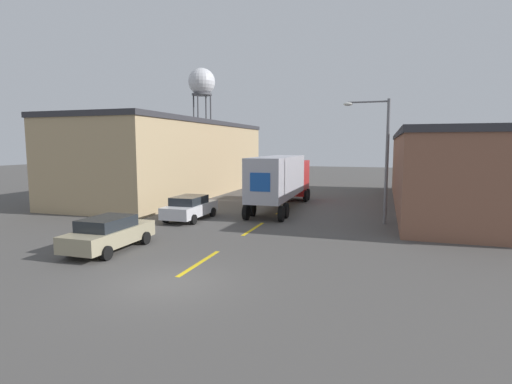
{
  "coord_description": "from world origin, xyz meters",
  "views": [
    {
      "loc": [
        7.08,
        -11.85,
        4.79
      ],
      "look_at": [
        -0.34,
        11.18,
        1.96
      ],
      "focal_mm": 28.0,
      "sensor_mm": 36.0,
      "label": 1
    }
  ],
  "objects_px": {
    "water_tower": "(202,84)",
    "street_lamp": "(381,151)",
    "parked_car_left_near": "(109,233)",
    "parked_car_left_far": "(190,207)",
    "semi_truck": "(282,178)"
  },
  "relations": [
    {
      "from": "parked_car_left_far",
      "to": "street_lamp",
      "type": "bearing_deg",
      "value": 11.99
    },
    {
      "from": "semi_truck",
      "to": "street_lamp",
      "type": "bearing_deg",
      "value": -29.75
    },
    {
      "from": "parked_car_left_far",
      "to": "street_lamp",
      "type": "xyz_separation_m",
      "value": [
        11.69,
        2.48,
        3.64
      ]
    },
    {
      "from": "semi_truck",
      "to": "water_tower",
      "type": "relative_size",
      "value": 0.64
    },
    {
      "from": "parked_car_left_near",
      "to": "parked_car_left_far",
      "type": "bearing_deg",
      "value": 90.0
    },
    {
      "from": "parked_car_left_near",
      "to": "water_tower",
      "type": "height_order",
      "value": "water_tower"
    },
    {
      "from": "parked_car_left_far",
      "to": "street_lamp",
      "type": "relative_size",
      "value": 0.61
    },
    {
      "from": "street_lamp",
      "to": "parked_car_left_near",
      "type": "bearing_deg",
      "value": -138.08
    },
    {
      "from": "parked_car_left_far",
      "to": "water_tower",
      "type": "distance_m",
      "value": 54.6
    },
    {
      "from": "parked_car_left_near",
      "to": "water_tower",
      "type": "distance_m",
      "value": 61.72
    },
    {
      "from": "water_tower",
      "to": "street_lamp",
      "type": "distance_m",
      "value": 57.39
    },
    {
      "from": "parked_car_left_near",
      "to": "street_lamp",
      "type": "relative_size",
      "value": 0.61
    },
    {
      "from": "parked_car_left_far",
      "to": "water_tower",
      "type": "relative_size",
      "value": 0.24
    },
    {
      "from": "parked_car_left_near",
      "to": "water_tower",
      "type": "bearing_deg",
      "value": 111.28
    },
    {
      "from": "parked_car_left_near",
      "to": "parked_car_left_far",
      "type": "relative_size",
      "value": 1.0
    }
  ]
}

